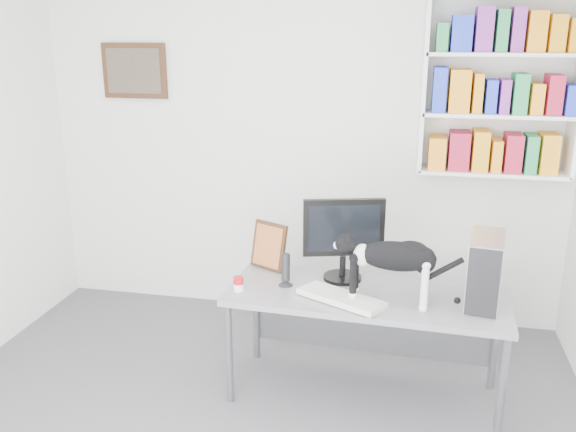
{
  "coord_description": "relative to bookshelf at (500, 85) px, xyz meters",
  "views": [
    {
      "loc": [
        0.85,
        -2.53,
        2.2
      ],
      "look_at": [
        0.01,
        1.53,
        0.93
      ],
      "focal_mm": 38.0,
      "sensor_mm": 36.0,
      "label": 1
    }
  ],
  "objects": [
    {
      "name": "soup_can",
      "position": [
        -1.53,
        -1.12,
        -1.11
      ],
      "size": [
        0.07,
        0.07,
        0.09
      ],
      "primitive_type": "cylinder",
      "rotation": [
        0.0,
        0.0,
        0.14
      ],
      "color": "red",
      "rests_on": "desk"
    },
    {
      "name": "bookshelf",
      "position": [
        0.0,
        0.0,
        0.0
      ],
      "size": [
        1.03,
        0.28,
        1.24
      ],
      "primitive_type": "cube",
      "color": "silver",
      "rests_on": "room"
    },
    {
      "name": "monitor",
      "position": [
        -0.94,
        -0.81,
        -0.89
      ],
      "size": [
        0.55,
        0.37,
        0.54
      ],
      "primitive_type": "cube",
      "rotation": [
        0.0,
        0.0,
        0.27
      ],
      "color": "black",
      "rests_on": "desk"
    },
    {
      "name": "cat",
      "position": [
        -0.62,
        -1.12,
        -0.96
      ],
      "size": [
        0.65,
        0.2,
        0.4
      ],
      "primitive_type": null,
      "rotation": [
        0.0,
        0.0,
        -0.05
      ],
      "color": "black",
      "rests_on": "desk"
    },
    {
      "name": "keyboard",
      "position": [
        -0.91,
        -1.14,
        -1.14
      ],
      "size": [
        0.55,
        0.41,
        0.04
      ],
      "primitive_type": "cube",
      "rotation": [
        0.0,
        0.0,
        -0.47
      ],
      "color": "silver",
      "rests_on": "desk"
    },
    {
      "name": "pc_tower",
      "position": [
        -0.11,
        -1.0,
        -0.96
      ],
      "size": [
        0.24,
        0.43,
        0.4
      ],
      "primitive_type": "cube",
      "rotation": [
        0.0,
        0.0,
        -0.15
      ],
      "color": "#B7B6BB",
      "rests_on": "desk"
    },
    {
      "name": "desk",
      "position": [
        -0.77,
        -1.0,
        -1.5
      ],
      "size": [
        1.69,
        0.73,
        0.69
      ],
      "primitive_type": "cube",
      "rotation": [
        0.0,
        0.0,
        -0.05
      ],
      "color": "slate",
      "rests_on": "room"
    },
    {
      "name": "room",
      "position": [
        -1.4,
        -1.85,
        -0.5
      ],
      "size": [
        4.01,
        4.01,
        2.7
      ],
      "color": "#4F4F54",
      "rests_on": "ground"
    },
    {
      "name": "leaning_print",
      "position": [
        -1.44,
        -0.72,
        -1.0
      ],
      "size": [
        0.28,
        0.21,
        0.32
      ],
      "primitive_type": "cube",
      "rotation": [
        0.0,
        0.0,
        -0.46
      ],
      "color": "#412615",
      "rests_on": "desk"
    },
    {
      "name": "wall_art",
      "position": [
        -2.7,
        0.12,
        0.05
      ],
      "size": [
        0.52,
        0.04,
        0.42
      ],
      "primitive_type": "cube",
      "color": "#412615",
      "rests_on": "room"
    },
    {
      "name": "speaker",
      "position": [
        -1.27,
        -0.98,
        -1.05
      ],
      "size": [
        0.11,
        0.11,
        0.21
      ],
      "primitive_type": "cylinder",
      "rotation": [
        0.0,
        0.0,
        0.17
      ],
      "color": "black",
      "rests_on": "desk"
    }
  ]
}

